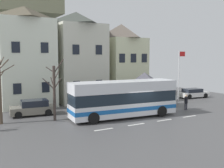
# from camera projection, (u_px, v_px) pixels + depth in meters

# --- Properties ---
(ground_plane) EXTENTS (40.00, 60.00, 0.07)m
(ground_plane) POSITION_uv_depth(u_px,v_px,m) (142.00, 119.00, 23.44)
(ground_plane) COLOR #4E4D4E
(townhouse_00) EXTENTS (5.78, 5.34, 11.03)m
(townhouse_00) POSITION_uv_depth(u_px,v_px,m) (26.00, 57.00, 29.28)
(townhouse_00) COLOR silver
(townhouse_00) RESTS_ON ground_plane
(townhouse_01) EXTENTS (5.70, 6.86, 11.03)m
(townhouse_01) POSITION_uv_depth(u_px,v_px,m) (77.00, 57.00, 33.03)
(townhouse_01) COLOR beige
(townhouse_01) RESTS_ON ground_plane
(townhouse_02) EXTENTS (5.03, 5.95, 9.87)m
(townhouse_02) POSITION_uv_depth(u_px,v_px,m) (121.00, 61.00, 35.74)
(townhouse_02) COLOR beige
(townhouse_02) RESTS_ON ground_plane
(hilltop_castle) EXTENTS (37.04, 37.04, 24.30)m
(hilltop_castle) POSITION_uv_depth(u_px,v_px,m) (19.00, 44.00, 51.74)
(hilltop_castle) COLOR slate
(hilltop_castle) RESTS_ON ground_plane
(transit_bus) EXTENTS (10.12, 3.37, 3.34)m
(transit_bus) POSITION_uv_depth(u_px,v_px,m) (124.00, 99.00, 23.98)
(transit_bus) COLOR silver
(transit_bus) RESTS_ON ground_plane
(bus_shelter) EXTENTS (3.60, 3.60, 3.80)m
(bus_shelter) POSITION_uv_depth(u_px,v_px,m) (144.00, 79.00, 28.99)
(bus_shelter) COLOR #473D33
(bus_shelter) RESTS_ON ground_plane
(parked_car_00) EXTENTS (4.19, 2.21, 1.45)m
(parked_car_00) POSITION_uv_depth(u_px,v_px,m) (33.00, 108.00, 24.95)
(parked_car_00) COLOR slate
(parked_car_00) RESTS_ON ground_plane
(parked_car_01) EXTENTS (4.25, 2.05, 1.33)m
(parked_car_01) POSITION_uv_depth(u_px,v_px,m) (158.00, 96.00, 32.40)
(parked_car_01) COLOR silver
(parked_car_01) RESTS_ON ground_plane
(parked_car_02) EXTENTS (4.22, 2.18, 1.24)m
(parked_car_02) POSITION_uv_depth(u_px,v_px,m) (193.00, 93.00, 35.45)
(parked_car_02) COLOR white
(parked_car_02) RESTS_ON ground_plane
(pedestrian_00) EXTENTS (0.36, 0.32, 1.56)m
(pedestrian_00) POSITION_uv_depth(u_px,v_px,m) (142.00, 101.00, 27.71)
(pedestrian_00) COLOR #38332D
(pedestrian_00) RESTS_ON ground_plane
(pedestrian_01) EXTENTS (0.35, 0.35, 1.56)m
(pedestrian_01) POSITION_uv_depth(u_px,v_px,m) (152.00, 100.00, 27.96)
(pedestrian_01) COLOR #2D2D38
(pedestrian_01) RESTS_ON ground_plane
(pedestrian_02) EXTENTS (0.35, 0.35, 1.60)m
(pedestrian_02) POSITION_uv_depth(u_px,v_px,m) (186.00, 101.00, 27.44)
(pedestrian_02) COLOR #2D2D38
(pedestrian_02) RESTS_ON ground_plane
(public_bench) EXTENTS (1.72, 0.48, 0.87)m
(public_bench) POSITION_uv_depth(u_px,v_px,m) (132.00, 99.00, 31.39)
(public_bench) COLOR #33473D
(public_bench) RESTS_ON ground_plane
(flagpole) EXTENTS (0.95, 0.10, 6.19)m
(flagpole) POSITION_uv_depth(u_px,v_px,m) (179.00, 73.00, 30.93)
(flagpole) COLOR silver
(flagpole) RESTS_ON ground_plane
(bare_tree_01) EXTENTS (1.40, 1.84, 5.63)m
(bare_tree_01) POSITION_uv_depth(u_px,v_px,m) (0.00, 90.00, 21.51)
(bare_tree_01) COLOR brown
(bare_tree_01) RESTS_ON ground_plane
(bare_tree_02) EXTENTS (1.88, 1.71, 5.35)m
(bare_tree_02) POSITION_uv_depth(u_px,v_px,m) (54.00, 91.00, 22.71)
(bare_tree_02) COLOR #382D28
(bare_tree_02) RESTS_ON ground_plane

